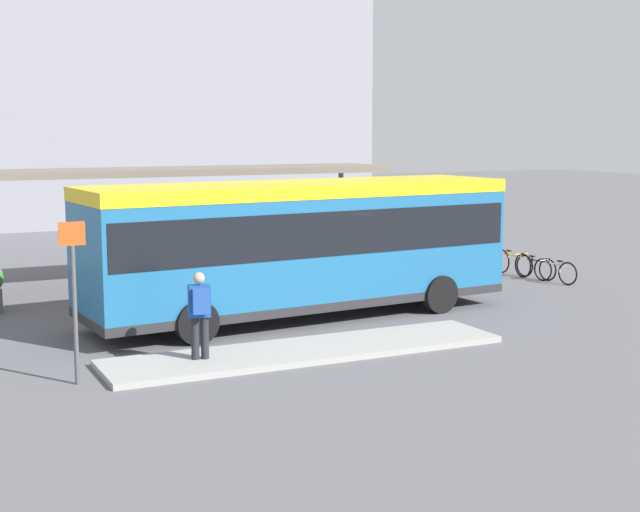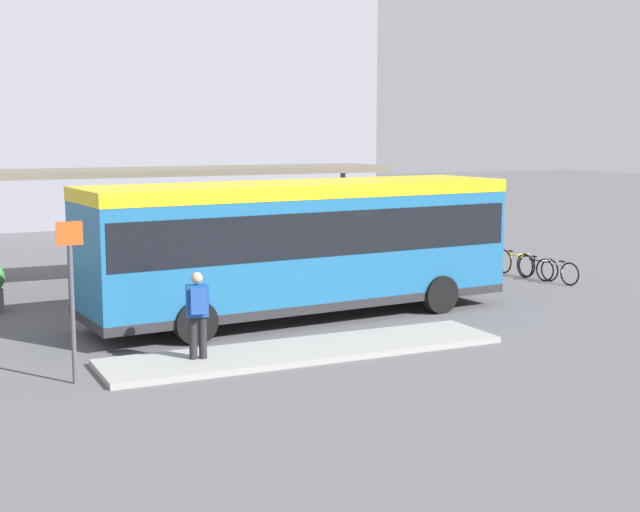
# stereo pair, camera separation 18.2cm
# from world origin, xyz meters

# --- Properties ---
(ground_plane) EXTENTS (120.00, 120.00, 0.00)m
(ground_plane) POSITION_xyz_m (0.00, 0.00, 0.00)
(ground_plane) COLOR #5B5B60
(curb_island) EXTENTS (7.99, 1.80, 0.12)m
(curb_island) POSITION_xyz_m (-1.31, -3.15, 0.06)
(curb_island) COLOR #9E9E99
(curb_island) RESTS_ON ground_plane
(city_bus) EXTENTS (10.24, 3.38, 3.14)m
(city_bus) POSITION_xyz_m (0.01, 0.00, 1.84)
(city_bus) COLOR #1E6093
(city_bus) RESTS_ON ground_plane
(pedestrian_waiting) EXTENTS (0.43, 0.46, 1.62)m
(pedestrian_waiting) POSITION_xyz_m (-3.46, -3.11, 1.05)
(pedestrian_waiting) COLOR #232328
(pedestrian_waiting) RESTS_ON curb_island
(bicycle_white) EXTENTS (0.48, 1.54, 0.67)m
(bicycle_white) POSITION_xyz_m (8.52, 1.14, 0.34)
(bicycle_white) COLOR black
(bicycle_white) RESTS_ON ground_plane
(bicycle_black) EXTENTS (0.48, 1.54, 0.67)m
(bicycle_black) POSITION_xyz_m (8.52, 1.97, 0.34)
(bicycle_black) COLOR black
(bicycle_black) RESTS_ON ground_plane
(bicycle_yellow) EXTENTS (0.48, 1.72, 0.74)m
(bicycle_yellow) POSITION_xyz_m (8.30, 2.80, 0.37)
(bicycle_yellow) COLOR black
(bicycle_yellow) RESTS_ON ground_plane
(station_shelter) EXTENTS (13.69, 2.62, 3.27)m
(station_shelter) POSITION_xyz_m (-1.78, 5.80, 3.14)
(station_shelter) COLOR #706656
(station_shelter) RESTS_ON ground_plane
(platform_sign) EXTENTS (0.44, 0.08, 2.80)m
(platform_sign) POSITION_xyz_m (-5.75, -3.34, 1.56)
(platform_sign) COLOR #4C4C51
(platform_sign) RESTS_ON ground_plane
(station_building) EXTENTS (27.92, 10.32, 12.22)m
(station_building) POSITION_xyz_m (-0.31, 26.19, 6.11)
(station_building) COLOR gray
(station_building) RESTS_ON ground_plane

